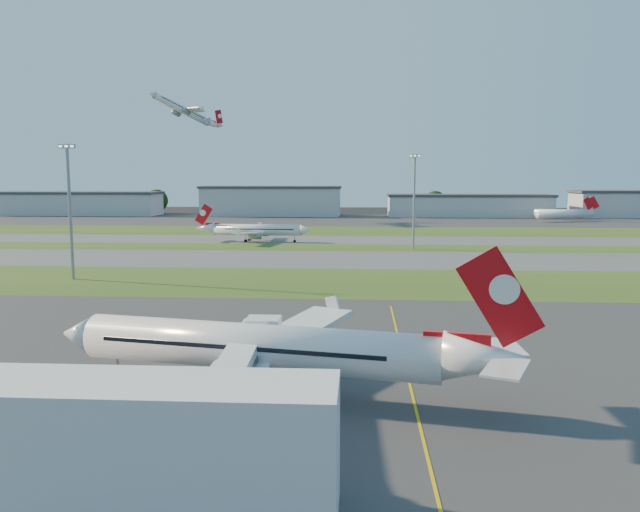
# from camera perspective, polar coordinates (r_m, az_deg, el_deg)

# --- Properties ---
(ground) EXTENTS (700.00, 700.00, 0.00)m
(ground) POSITION_cam_1_polar(r_m,az_deg,el_deg) (66.59, 3.43, -9.90)
(ground) COLOR black
(ground) RESTS_ON ground
(apron_near) EXTENTS (300.00, 70.00, 0.01)m
(apron_near) POSITION_cam_1_polar(r_m,az_deg,el_deg) (66.59, 3.43, -9.90)
(apron_near) COLOR #333335
(apron_near) RESTS_ON ground
(grass_strip_a) EXTENTS (300.00, 34.00, 0.01)m
(grass_strip_a) POSITION_cam_1_polar(r_m,az_deg,el_deg) (117.30, 3.51, -2.42)
(grass_strip_a) COLOR #33501A
(grass_strip_a) RESTS_ON ground
(taxiway_a) EXTENTS (300.00, 32.00, 0.01)m
(taxiway_a) POSITION_cam_1_polar(r_m,az_deg,el_deg) (149.94, 3.54, -0.32)
(taxiway_a) COLOR #515154
(taxiway_a) RESTS_ON ground
(grass_strip_b) EXTENTS (300.00, 18.00, 0.01)m
(grass_strip_b) POSITION_cam_1_polar(r_m,az_deg,el_deg) (174.75, 3.55, 0.75)
(grass_strip_b) COLOR #33501A
(grass_strip_b) RESTS_ON ground
(taxiway_b) EXTENTS (300.00, 26.00, 0.01)m
(taxiway_b) POSITION_cam_1_polar(r_m,az_deg,el_deg) (196.63, 3.56, 1.47)
(taxiway_b) COLOR #515154
(taxiway_b) RESTS_ON ground
(grass_strip_c) EXTENTS (300.00, 40.00, 0.01)m
(grass_strip_c) POSITION_cam_1_polar(r_m,az_deg,el_deg) (229.49, 3.57, 2.29)
(grass_strip_c) COLOR #33501A
(grass_strip_c) RESTS_ON ground
(apron_far) EXTENTS (400.00, 80.00, 0.01)m
(apron_far) POSITION_cam_1_polar(r_m,az_deg,el_deg) (289.32, 3.58, 3.30)
(apron_far) COLOR #333335
(apron_far) RESTS_ON ground
(yellow_line) EXTENTS (0.25, 60.00, 0.02)m
(yellow_line) POSITION_cam_1_polar(r_m,az_deg,el_deg) (66.77, 7.78, -9.91)
(yellow_line) COLOR gold
(yellow_line) RESTS_ON ground
(terminal_fragment) EXTENTS (26.00, 6.05, 8.00)m
(terminal_fragment) POSITION_cam_1_polar(r_m,az_deg,el_deg) (39.71, -18.24, -16.28)
(terminal_fragment) COLOR silver
(terminal_fragment) RESTS_ON ground
(jet_bridge) EXTENTS (4.20, 26.90, 6.20)m
(jet_bridge) POSITION_cam_1_polar(r_m,az_deg,el_deg) (51.81, -7.70, -10.34)
(jet_bridge) COLOR silver
(jet_bridge) RESTS_ON ground
(airliner_parked) EXTENTS (40.17, 33.76, 12.64)m
(airliner_parked) POSITION_cam_1_polar(r_m,az_deg,el_deg) (56.27, -5.42, -8.43)
(airliner_parked) COLOR white
(airliner_parked) RESTS_ON ground
(airliner_taxiing) EXTENTS (33.06, 27.97, 10.31)m
(airliner_taxiing) POSITION_cam_1_polar(r_m,az_deg,el_deg) (191.34, -5.84, 2.37)
(airliner_taxiing) COLOR white
(airliner_taxiing) RESTS_ON ground
(airliner_departing) EXTENTS (27.53, 24.37, 10.82)m
(airliner_departing) POSITION_cam_1_polar(r_m,az_deg,el_deg) (296.13, -12.38, 12.92)
(airliner_departing) COLOR white
(mini_jet_near) EXTENTS (27.53, 11.71, 9.48)m
(mini_jet_near) POSITION_cam_1_polar(r_m,az_deg,el_deg) (297.97, 21.34, 3.57)
(mini_jet_near) COLOR white
(mini_jet_near) RESTS_ON ground
(mini_jet_far) EXTENTS (28.41, 7.99, 9.48)m
(mini_jet_far) POSITION_cam_1_polar(r_m,az_deg,el_deg) (313.43, 21.40, 3.72)
(mini_jet_far) COLOR white
(mini_jet_far) RESTS_ON ground
(light_mast_west) EXTENTS (3.20, 0.70, 25.80)m
(light_mast_west) POSITION_cam_1_polar(r_m,az_deg,el_deg) (128.19, -21.92, 4.55)
(light_mast_west) COLOR gray
(light_mast_west) RESTS_ON ground
(light_mast_centre) EXTENTS (3.20, 0.70, 25.80)m
(light_mast_centre) POSITION_cam_1_polar(r_m,az_deg,el_deg) (172.37, 8.60, 5.53)
(light_mast_centre) COLOR gray
(light_mast_centre) RESTS_ON ground
(hangar_far_west) EXTENTS (91.80, 23.00, 12.20)m
(hangar_far_west) POSITION_cam_1_polar(r_m,az_deg,el_deg) (352.48, -21.68, 4.50)
(hangar_far_west) COLOR #A1A3A9
(hangar_far_west) RESTS_ON ground
(hangar_west) EXTENTS (71.40, 23.00, 15.20)m
(hangar_west) POSITION_cam_1_polar(r_m,az_deg,el_deg) (322.05, -4.47, 5.05)
(hangar_west) COLOR #A1A3A9
(hangar_west) RESTS_ON ground
(hangar_east) EXTENTS (81.60, 23.00, 11.20)m
(hangar_east) POSITION_cam_1_polar(r_m,az_deg,el_deg) (323.65, 13.41, 4.53)
(hangar_east) COLOR #A1A3A9
(hangar_east) RESTS_ON ground
(tree_far_west) EXTENTS (11.00, 11.00, 12.00)m
(tree_far_west) POSITION_cam_1_polar(r_m,az_deg,el_deg) (382.48, -26.29, 4.49)
(tree_far_west) COLOR black
(tree_far_west) RESTS_ON ground
(tree_west) EXTENTS (12.10, 12.10, 13.20)m
(tree_west) POSITION_cam_1_polar(r_m,az_deg,el_deg) (351.56, -14.71, 4.93)
(tree_west) COLOR black
(tree_west) RESTS_ON ground
(tree_mid_west) EXTENTS (9.90, 9.90, 10.80)m
(tree_mid_west) POSITION_cam_1_polar(r_m,az_deg,el_deg) (330.55, 0.11, 4.81)
(tree_mid_west) COLOR black
(tree_mid_west) RESTS_ON ground
(tree_mid_east) EXTENTS (11.55, 11.55, 12.60)m
(tree_mid_east) POSITION_cam_1_polar(r_m,az_deg,el_deg) (335.29, 10.47, 4.89)
(tree_mid_east) COLOR black
(tree_mid_east) RESTS_ON ground
(tree_east) EXTENTS (10.45, 10.45, 11.40)m
(tree_east) POSITION_cam_1_polar(r_m,az_deg,el_deg) (350.32, 22.82, 4.44)
(tree_east) COLOR black
(tree_east) RESTS_ON ground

